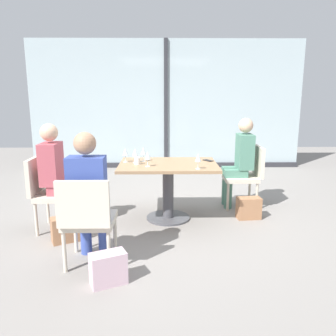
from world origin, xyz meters
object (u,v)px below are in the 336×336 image
Objects in this scene: chair_side_end at (49,189)px; person_front_left at (89,191)px; wine_glass_2 at (135,152)px; handbag_0 at (66,229)px; dining_table_main at (168,178)px; wine_glass_1 at (125,152)px; chair_far_right at (247,172)px; person_far_right at (240,158)px; wine_glass_0 at (148,156)px; handbag_2 at (249,208)px; wine_glass_3 at (143,151)px; person_side_end at (57,172)px; coffee_cup at (137,161)px; chair_front_left at (87,216)px; wine_glass_4 at (198,158)px; handbag_1 at (108,269)px; cell_phone_on_table at (208,160)px.

chair_side_end is 0.69× the size of person_front_left.
handbag_0 is at bearing -133.96° from wine_glass_2.
dining_table_main is 6.62× the size of wine_glass_1.
chair_far_right is (2.53, 0.82, 0.00)m from chair_side_end.
person_far_right is 6.81× the size of wine_glass_0.
handbag_2 is (1.80, 1.13, -0.56)m from person_front_left.
wine_glass_1 is at bearing -166.52° from wine_glass_3.
person_side_end reaches higher than chair_far_right.
person_far_right is 1.50m from coffee_cup.
wine_glass_1 and wine_glass_3 have the same top height.
wine_glass_4 is at bearing 40.06° from chair_front_left.
person_far_right reaches higher than handbag_0.
person_side_end is 4.20× the size of handbag_1.
cell_phone_on_table is at bearing -151.87° from chair_far_right.
wine_glass_4 is (0.76, -0.38, 0.00)m from wine_glass_2.
wine_glass_3 is 1.28× the size of cell_phone_on_table.
wine_glass_3 reaches higher than handbag_2.
coffee_cup is 1.63m from handbag_1.
wine_glass_3 is at bearing 19.06° from handbag_0.
person_side_end is 1.64m from wine_glass_4.
chair_far_right is 1.53m from wine_glass_3.
dining_table_main is 4.08× the size of handbag_1.
wine_glass_3 is 1.85m from handbag_1.
person_far_right is 1.51m from wine_glass_2.
wine_glass_2 is (-1.43, -0.43, 0.16)m from person_far_right.
wine_glass_4 is (1.10, 0.92, 0.37)m from chair_front_left.
wine_glass_2 is 0.14m from coffee_cup.
handbag_1 is (0.87, -1.22, -0.36)m from chair_side_end.
person_far_right is 1.62m from wine_glass_1.
handbag_2 is at bearing -2.69° from wine_glass_2.
wine_glass_2 is at bearing -163.19° from person_far_right.
chair_side_end reaches higher than coffee_cup.
coffee_cup is at bearing -160.29° from chair_far_right.
wine_glass_0 and wine_glass_4 have the same top height.
dining_table_main is 4.08× the size of handbag_0.
coffee_cup is at bearing -172.62° from dining_table_main.
chair_front_left is at bearing -59.64° from person_side_end.
chair_side_end is at bearing -179.90° from wine_glass_4.
person_far_right is (2.31, 0.82, 0.00)m from person_side_end.
chair_front_left is 0.69× the size of person_front_left.
wine_glass_2 is 1.25m from handbag_0.
wine_glass_4 is at bearing -20.74° from coffee_cup.
wine_glass_3 is at bearing 155.61° from dining_table_main.
cell_phone_on_table is at bearing 47.91° from chair_front_left.
handbag_0 is (0.16, -0.35, -0.56)m from person_side_end.
wine_glass_1 is (0.21, 1.34, 0.37)m from chair_front_left.
handbag_2 is (0.03, -0.50, -0.56)m from person_far_right.
dining_table_main is 1.41× the size of chair_front_left.
wine_glass_4 is (-0.78, -0.82, 0.37)m from chair_far_right.
wine_glass_3 is at bearing 13.48° from wine_glass_1.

